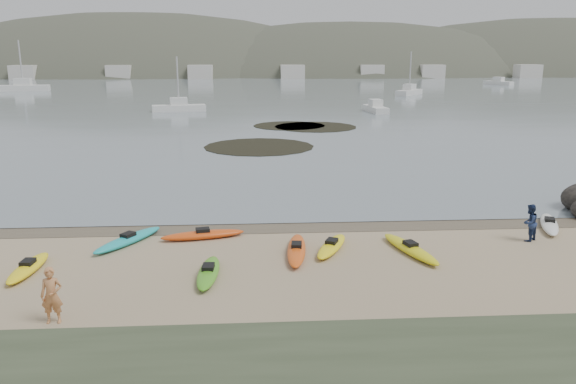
{
  "coord_description": "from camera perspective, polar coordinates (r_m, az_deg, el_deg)",
  "views": [
    {
      "loc": [
        -1.53,
        -24.51,
        7.63
      ],
      "look_at": [
        0.0,
        0.0,
        1.5
      ],
      "focal_mm": 35.0,
      "sensor_mm": 36.0,
      "label": 1
    }
  ],
  "objects": [
    {
      "name": "ground",
      "position": [
        25.71,
        0.0,
        -3.24
      ],
      "size": [
        600.0,
        600.0,
        0.0
      ],
      "primitive_type": "plane",
      "color": "tan",
      "rests_on": "ground"
    },
    {
      "name": "moored_boats",
      "position": [
        106.53,
        -5.55,
        10.15
      ],
      "size": [
        112.8,
        67.46,
        1.36
      ],
      "color": "silver",
      "rests_on": "ground"
    },
    {
      "name": "wet_sand",
      "position": [
        25.42,
        0.04,
        -3.44
      ],
      "size": [
        60.0,
        60.0,
        0.0
      ],
      "primitive_type": "plane",
      "color": "brown",
      "rests_on": "ground"
    },
    {
      "name": "far_hills",
      "position": [
        223.52,
        7.07,
        7.86
      ],
      "size": [
        550.0,
        135.0,
        80.0
      ],
      "color": "#384235",
      "rests_on": "ground"
    },
    {
      "name": "person_east",
      "position": [
        25.27,
        23.33,
        -2.88
      ],
      "size": [
        0.97,
        0.93,
        1.57
      ],
      "primitive_type": "imported",
      "rotation": [
        0.0,
        0.0,
        3.76
      ],
      "color": "navy",
      "rests_on": "ground"
    },
    {
      "name": "far_town",
      "position": [
        169.77,
        -1.05,
        12.11
      ],
      "size": [
        199.0,
        5.0,
        4.0
      ],
      "color": "beige",
      "rests_on": "ground"
    },
    {
      "name": "kayaks",
      "position": [
        22.3,
        -0.88,
        -5.53
      ],
      "size": [
        22.66,
        8.04,
        0.34
      ],
      "color": "#DB4A13",
      "rests_on": "ground"
    },
    {
      "name": "water",
      "position": [
        324.6,
        -3.38,
        12.65
      ],
      "size": [
        1200.0,
        1200.0,
        0.0
      ],
      "primitive_type": "plane",
      "color": "slate",
      "rests_on": "ground"
    },
    {
      "name": "person_west",
      "position": [
        17.73,
        -22.88,
        -9.65
      ],
      "size": [
        0.64,
        0.45,
        1.69
      ],
      "primitive_type": "imported",
      "rotation": [
        0.0,
        0.0,
        0.07
      ],
      "color": "tan",
      "rests_on": "ground"
    },
    {
      "name": "kelp_mats",
      "position": [
        54.46,
        0.1,
        5.99
      ],
      "size": [
        14.88,
        21.76,
        0.04
      ],
      "color": "black",
      "rests_on": "water"
    }
  ]
}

